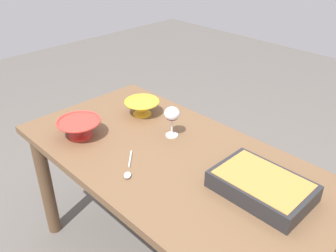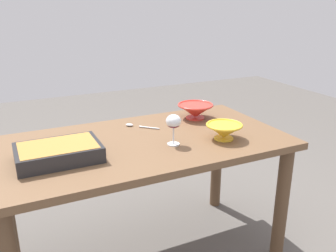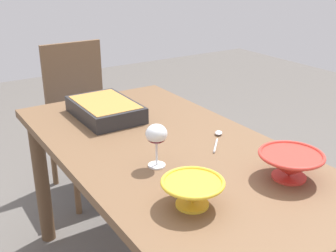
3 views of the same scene
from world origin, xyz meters
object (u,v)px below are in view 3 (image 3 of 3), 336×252
wine_glass (156,136)px  serving_spoon (218,136)px  small_bowl (193,191)px  dining_table (167,172)px  mixing_bowl (290,164)px  chair (83,113)px  casserole_dish (105,108)px

wine_glass → serving_spoon: wine_glass is taller
small_bowl → serving_spoon: bearing=-47.4°
serving_spoon → dining_table: bearing=78.5°
mixing_bowl → serving_spoon: size_ratio=1.35×
dining_table → serving_spoon: bearing=-101.5°
chair → casserole_dish: (-0.69, 0.15, 0.27)m
chair → mixing_bowl: bearing=-175.6°
chair → wine_glass: chair is taller
dining_table → serving_spoon: 0.25m
wine_glass → small_bowl: (-0.27, 0.04, -0.07)m
casserole_dish → serving_spoon: 0.55m
small_bowl → serving_spoon: (0.35, -0.38, -0.04)m
small_bowl → mixing_bowl: bearing=-95.9°
dining_table → chair: 1.13m
casserole_dish → serving_spoon: bearing=-149.2°
wine_glass → mixing_bowl: (-0.31, -0.33, -0.06)m
mixing_bowl → small_bowl: bearing=84.1°
chair → wine_glass: 1.30m
dining_table → serving_spoon: serving_spoon is taller
chair → mixing_bowl: chair is taller
dining_table → chair: (1.12, -0.08, -0.12)m
mixing_bowl → serving_spoon: 0.39m
mixing_bowl → dining_table: bearing=25.4°
casserole_dish → mixing_bowl: bearing=-162.5°
dining_table → wine_glass: size_ratio=9.55×
dining_table → small_bowl: (-0.39, 0.16, 0.16)m
small_bowl → serving_spoon: small_bowl is taller
casserole_dish → mixing_bowl: (-0.86, -0.27, 0.01)m
dining_table → wine_glass: bearing=134.8°
chair → casserole_dish: bearing=167.7°
wine_glass → casserole_dish: size_ratio=0.43×
dining_table → wine_glass: (-0.12, 0.12, 0.23)m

